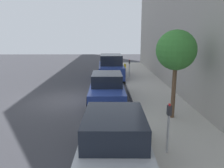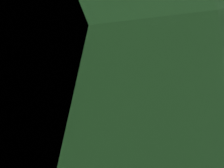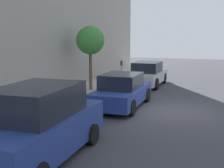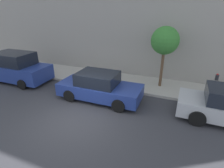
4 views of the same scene
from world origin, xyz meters
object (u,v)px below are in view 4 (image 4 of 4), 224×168
at_px(parked_suv_third, 15,68).
at_px(fire_hydrant, 3,64).
at_px(street_tree, 165,41).
at_px(parking_meter_near, 215,85).
at_px(parked_sedan_second, 99,87).
at_px(parking_meter_far, 35,61).

distance_m(parked_suv_third, fire_hydrant, 3.45).
relative_size(parked_suv_third, fire_hydrant, 7.02).
bearing_deg(street_tree, parking_meter_near, -108.86).
bearing_deg(fire_hydrant, parked_suv_third, -114.24).
xyz_separation_m(parked_sedan_second, fire_hydrant, (1.71, 9.61, -0.23)).
height_order(street_tree, fire_hydrant, street_tree).
xyz_separation_m(parked_suv_third, parking_meter_near, (1.50, -12.18, 0.13)).
distance_m(parked_suv_third, parking_meter_far, 1.53).
bearing_deg(parked_suv_third, street_tree, -75.28).
bearing_deg(parked_sedan_second, parking_meter_near, -72.36).
bearing_deg(parking_meter_near, parked_suv_third, 97.04).
bearing_deg(parking_meter_far, street_tree, -83.99).
height_order(parking_meter_near, parking_meter_far, parking_meter_near).
xyz_separation_m(parked_sedan_second, parked_suv_third, (0.30, 6.49, 0.21)).
distance_m(parking_meter_near, parking_meter_far, 11.92).
xyz_separation_m(parked_sedan_second, parking_meter_far, (1.81, 6.23, 0.31)).
xyz_separation_m(parked_sedan_second, parking_meter_near, (1.81, -5.69, 0.34)).
xyz_separation_m(street_tree, fire_hydrant, (-1.06, 12.50, -2.44)).
relative_size(parked_sedan_second, parking_meter_near, 3.02).
bearing_deg(fire_hydrant, street_tree, -85.15).
bearing_deg(parked_suv_third, parked_sedan_second, -92.69).
distance_m(parked_sedan_second, parking_meter_far, 6.50).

